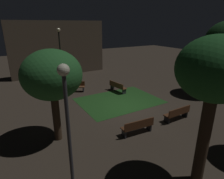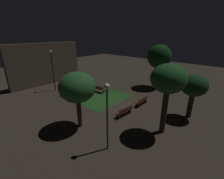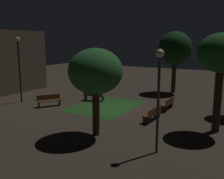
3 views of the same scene
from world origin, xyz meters
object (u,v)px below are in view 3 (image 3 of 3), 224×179
Objects in this scene: bench_path_side at (168,103)px; bench_back_row at (49,100)px; tree_back_right at (95,72)px; tree_left_canopy at (175,49)px; lamp_post_plaza_west at (159,84)px; lamp_post_near_wall at (19,59)px; bench_front_right at (94,95)px; bench_corner at (153,113)px; tree_lawn_side at (221,55)px.

bench_path_side is 9.02m from bench_back_row.
bench_path_side is 0.39× the size of tree_back_right.
tree_left_canopy reaches higher than lamp_post_plaza_west.
bench_back_row is at bearing 113.23° from bench_path_side.
tree_back_right is 0.87× the size of lamp_post_near_wall.
tree_back_right is 3.59m from lamp_post_plaza_west.
bench_front_right is 0.31× the size of tree_left_canopy.
bench_path_side is 0.98× the size of bench_front_right.
bench_back_row is at bearing 69.71° from lamp_post_plaza_west.
bench_path_side is at bearing -166.51° from tree_left_canopy.
tree_left_canopy reaches higher than bench_front_right.
bench_corner is 0.40× the size of lamp_post_plaza_west.
tree_left_canopy is 1.12× the size of lamp_post_near_wall.
bench_back_row is (-3.56, 8.29, 0.00)m from bench_path_side.
lamp_post_near_wall reaches higher than lamp_post_plaza_west.
bench_back_row is 0.30× the size of tree_left_canopy.
tree_lawn_side is at bearing -87.77° from bench_back_row.
tree_left_canopy is 1.28× the size of lamp_post_plaza_west.
bench_path_side is (3.04, -0.00, 0.00)m from bench_corner.
tree_left_canopy is at bearing 13.70° from lamp_post_plaza_west.
bench_corner and bench_front_right have the same top height.
bench_front_right is 3.76m from bench_back_row.
bench_path_side is at bearing -86.53° from bench_front_right.
lamp_post_near_wall reaches higher than bench_back_row.
lamp_post_near_wall is at bearing 137.02° from tree_left_canopy.
lamp_post_near_wall is (-3.33, 4.91, 3.03)m from bench_front_right.
bench_front_right is (2.65, 6.27, 0.00)m from bench_corner.
bench_path_side is 6.28m from bench_front_right.
bench_corner and bench_back_row have the same top height.
tree_lawn_side reaches higher than bench_front_right.
lamp_post_plaza_west is at bearing -97.49° from tree_back_right.
bench_path_side is 7.96m from lamp_post_plaza_west.
tree_back_right reaches higher than bench_back_row.
tree_back_right reaches higher than bench_corner.
tree_back_right reaches higher than bench_path_side.
lamp_post_plaza_west is at bearing -166.30° from tree_left_canopy.
bench_corner is 3.04m from bench_path_side.
bench_corner is 5.32m from lamp_post_plaza_west.
bench_path_side is at bearing 49.98° from tree_lawn_side.
tree_left_canopy is (9.62, 1.58, 3.76)m from bench_corner.
bench_corner is 10.45m from tree_left_canopy.
tree_lawn_side is (3.73, -5.43, 0.84)m from tree_back_right.
tree_back_right is 6.64m from tree_lawn_side.
tree_lawn_side is (-9.68, -5.26, -0.03)m from tree_left_canopy.
tree_left_canopy is (6.97, -4.69, 3.76)m from bench_front_right.
lamp_post_plaza_west reaches higher than bench_back_row.
bench_corner is 5.07m from tree_back_right.
lamp_post_plaza_west is (-7.29, -1.80, 2.64)m from bench_path_side.
lamp_post_plaza_west reaches higher than bench_corner.
bench_corner is 0.40× the size of tree_back_right.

